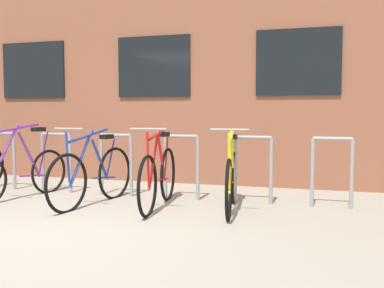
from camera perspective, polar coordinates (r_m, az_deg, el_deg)
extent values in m
plane|color=#9E998E|center=(4.88, -18.86, -10.45)|extent=(42.00, 42.00, 0.00)
cube|color=brown|center=(10.20, 0.59, 12.10)|extent=(28.00, 5.35, 5.25)
cube|color=black|center=(8.75, -20.03, 9.03)|extent=(1.30, 0.04, 1.03)
cube|color=black|center=(7.59, -5.04, 10.05)|extent=(1.30, 0.04, 1.03)
cube|color=black|center=(7.08, 13.68, 10.38)|extent=(1.30, 0.04, 1.03)
cylinder|color=gray|center=(7.40, -22.22, -2.14)|extent=(0.05, 0.05, 0.88)
cylinder|color=gray|center=(7.52, -23.73, 1.28)|extent=(0.48, 0.05, 0.05)
cylinder|color=gray|center=(7.09, -18.91, -2.32)|extent=(0.05, 0.05, 0.88)
cylinder|color=gray|center=(6.83, -15.64, -2.49)|extent=(0.05, 0.05, 0.88)
cylinder|color=gray|center=(6.92, -17.38, 1.23)|extent=(0.48, 0.05, 0.05)
cylinder|color=gray|center=(6.57, -11.75, -2.68)|extent=(0.05, 0.05, 0.88)
cylinder|color=gray|center=(6.36, -7.96, -2.86)|extent=(0.05, 0.05, 0.88)
cylinder|color=gray|center=(6.42, -9.94, 1.14)|extent=(0.48, 0.05, 0.05)
cylinder|color=gray|center=(6.16, -3.51, -3.05)|extent=(0.05, 0.05, 0.88)
cylinder|color=gray|center=(6.02, 0.77, -3.21)|extent=(0.05, 0.05, 0.88)
cylinder|color=gray|center=(6.05, -1.40, 1.02)|extent=(0.48, 0.05, 0.05)
cylinder|color=gray|center=(5.90, 5.68, -3.38)|extent=(0.05, 0.05, 0.88)
cylinder|color=gray|center=(5.83, 10.29, -3.51)|extent=(0.05, 0.05, 0.88)
cylinder|color=gray|center=(5.82, 8.02, 0.86)|extent=(0.48, 0.05, 0.05)
cylinder|color=gray|center=(5.80, 15.45, -3.64)|extent=(0.05, 0.05, 0.88)
cylinder|color=gray|center=(5.81, 20.16, -3.72)|extent=(0.05, 0.05, 0.88)
cylinder|color=gray|center=(5.76, 17.91, 0.67)|extent=(0.48, 0.05, 0.05)
torus|color=black|center=(6.28, -10.04, -3.80)|extent=(0.16, 0.74, 0.74)
torus|color=black|center=(5.52, -16.04, -4.99)|extent=(0.16, 0.74, 0.74)
cylinder|color=#233893|center=(5.68, -14.28, -1.75)|extent=(0.11, 0.47, 0.71)
cylinder|color=#233893|center=(5.99, -11.94, -2.06)|extent=(0.09, 0.35, 0.57)
cylinder|color=#233893|center=(5.78, -13.33, 1.12)|extent=(0.16, 0.76, 0.17)
cylinder|color=#233893|center=(6.09, -11.39, -4.32)|extent=(0.10, 0.49, 0.08)
cylinder|color=#233893|center=(6.18, -10.55, -1.60)|extent=(0.06, 0.20, 0.51)
cylinder|color=#233893|center=(5.50, -15.93, -1.70)|extent=(0.04, 0.08, 0.64)
cube|color=black|center=(6.09, -11.09, 0.95)|extent=(0.13, 0.21, 0.06)
cylinder|color=gray|center=(5.49, -15.83, 1.92)|extent=(0.44, 0.10, 0.03)
torus|color=black|center=(6.08, -3.17, -4.00)|extent=(0.11, 0.74, 0.74)
torus|color=black|center=(5.13, -5.84, -5.53)|extent=(0.11, 0.74, 0.74)
cylinder|color=red|center=(5.35, -5.03, -1.96)|extent=(0.08, 0.48, 0.71)
cylinder|color=red|center=(5.72, -3.99, -2.06)|extent=(0.07, 0.35, 0.61)
cylinder|color=red|center=(5.48, -4.60, 1.29)|extent=(0.11, 0.77, 0.13)
cylinder|color=red|center=(5.84, -3.75, -4.59)|extent=(0.07, 0.50, 0.08)
cylinder|color=red|center=(5.96, -3.39, -1.55)|extent=(0.04, 0.20, 0.55)
cylinder|color=red|center=(5.11, -5.78, -1.96)|extent=(0.04, 0.08, 0.64)
cube|color=black|center=(5.85, -3.62, 1.28)|extent=(0.12, 0.21, 0.06)
cylinder|color=gray|center=(5.11, -5.73, 1.96)|extent=(0.44, 0.07, 0.03)
torus|color=black|center=(6.96, -18.20, -3.46)|extent=(0.18, 0.66, 0.67)
cylinder|color=#722D99|center=(6.42, -23.38, -1.17)|extent=(0.14, 0.52, 0.79)
cylinder|color=#722D99|center=(6.69, -20.50, -1.35)|extent=(0.12, 0.39, 0.68)
cylinder|color=#722D99|center=(6.51, -22.22, 1.87)|extent=(0.22, 0.84, 0.14)
cylinder|color=#722D99|center=(6.79, -19.86, -3.90)|extent=(0.14, 0.54, 0.07)
cylinder|color=#722D99|center=(6.87, -18.81, -0.98)|extent=(0.07, 0.20, 0.63)
cube|color=black|center=(6.79, -19.43, 1.82)|extent=(0.14, 0.22, 0.06)
torus|color=black|center=(5.95, 5.47, -4.32)|extent=(0.13, 0.71, 0.72)
torus|color=black|center=(4.97, 4.82, -5.98)|extent=(0.13, 0.71, 0.72)
cylinder|color=yellow|center=(5.20, 5.05, -2.21)|extent=(0.10, 0.48, 0.72)
cylinder|color=yellow|center=(5.58, 5.29, -2.41)|extent=(0.08, 0.35, 0.59)
cylinder|color=yellow|center=(5.33, 5.18, 1.06)|extent=(0.14, 0.76, 0.16)
cylinder|color=yellow|center=(5.71, 5.33, -4.94)|extent=(0.09, 0.50, 0.07)
cylinder|color=yellow|center=(5.83, 5.44, -1.89)|extent=(0.05, 0.20, 0.53)
cylinder|color=yellow|center=(4.95, 4.87, -2.23)|extent=(0.04, 0.08, 0.65)
cube|color=black|center=(5.71, 5.41, 0.95)|extent=(0.13, 0.21, 0.06)
cylinder|color=gray|center=(4.95, 4.91, 1.88)|extent=(0.44, 0.08, 0.03)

